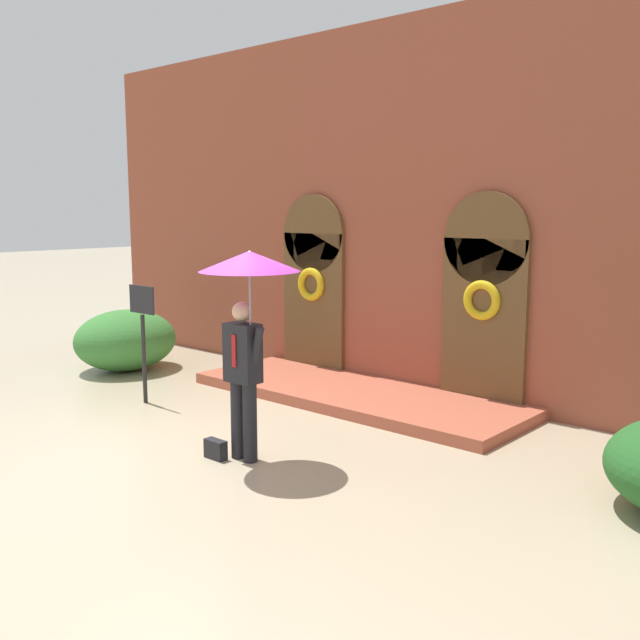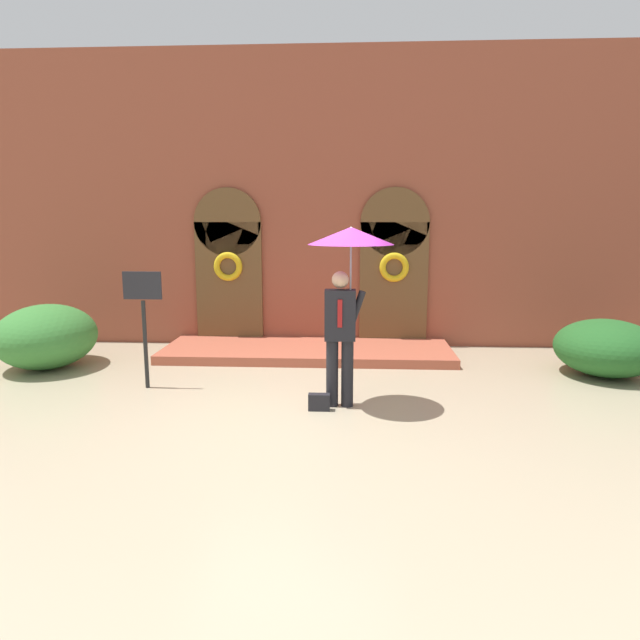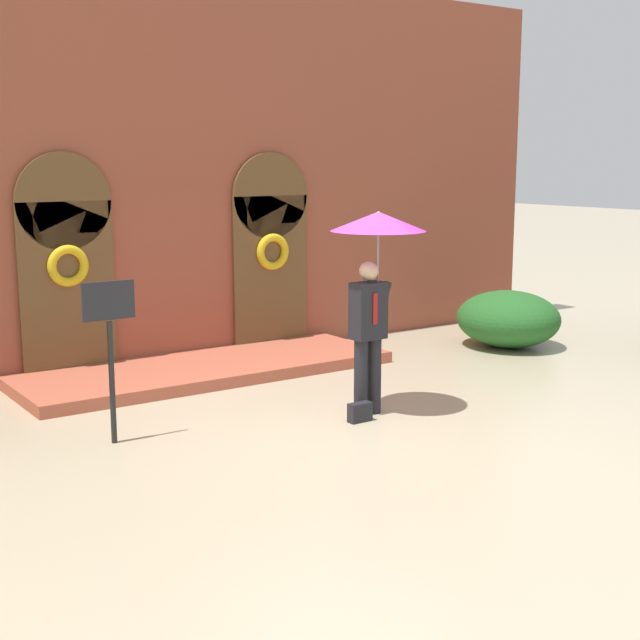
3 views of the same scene
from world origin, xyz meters
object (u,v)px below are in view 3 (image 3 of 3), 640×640
person_with_umbrella (376,251)px  sign_post (110,335)px  handbag (360,412)px  shrub_right (508,319)px

person_with_umbrella → sign_post: bearing=167.3°
handbag → sign_post: 2.93m
person_with_umbrella → handbag: bearing=-151.0°
handbag → shrub_right: bearing=23.3°
sign_post → shrub_right: sign_post is taller
handbag → shrub_right: 4.88m
person_with_umbrella → sign_post: (-2.96, 0.67, -0.75)m
person_with_umbrella → shrub_right: 4.69m
person_with_umbrella → shrub_right: bearing=23.3°
sign_post → handbag: bearing=-18.4°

